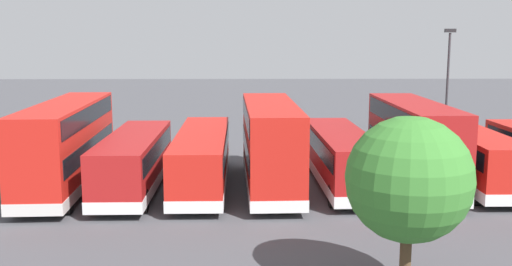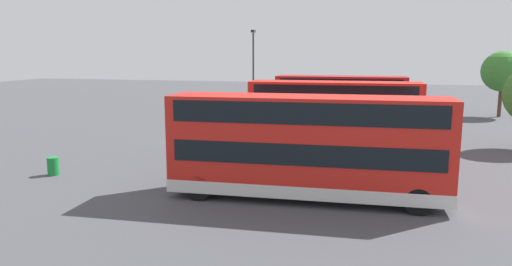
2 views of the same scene
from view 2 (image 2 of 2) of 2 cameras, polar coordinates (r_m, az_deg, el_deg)
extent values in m
plane|color=#47474C|center=(35.35, -6.05, -0.77)|extent=(140.00, 140.00, 0.00)
cube|color=red|center=(45.70, 10.87, 3.56)|extent=(2.86, 10.17, 2.60)
cube|color=silver|center=(45.82, 10.83, 2.29)|extent=(2.91, 10.21, 0.55)
cube|color=black|center=(45.65, 10.89, 4.31)|extent=(2.90, 9.37, 0.90)
cube|color=black|center=(46.09, 4.55, 4.51)|extent=(2.25, 0.13, 1.10)
cylinder|color=black|center=(44.98, 6.12, 2.18)|extent=(0.33, 1.11, 1.10)
cylinder|color=black|center=(47.20, 6.44, 2.52)|extent=(0.33, 1.11, 1.10)
cylinder|color=black|center=(44.75, 15.44, 1.84)|extent=(0.33, 1.11, 1.10)
cylinder|color=black|center=(46.98, 15.32, 2.20)|extent=(0.33, 1.11, 1.10)
cube|color=red|center=(41.81, 9.78, 3.04)|extent=(2.61, 10.48, 2.60)
cube|color=silver|center=(41.93, 9.74, 1.65)|extent=(2.65, 10.52, 0.55)
cube|color=black|center=(41.74, 9.80, 3.86)|extent=(2.66, 9.68, 0.90)
cube|color=black|center=(42.47, 2.69, 4.09)|extent=(2.25, 0.07, 1.10)
cylinder|color=black|center=(41.31, 4.31, 1.54)|extent=(0.31, 1.10, 1.10)
cylinder|color=black|center=(43.50, 4.82, 1.94)|extent=(0.31, 1.10, 1.10)
cylinder|color=black|center=(40.72, 14.99, 1.12)|extent=(0.31, 1.10, 1.10)
cylinder|color=black|center=(42.95, 14.96, 1.55)|extent=(0.31, 1.10, 1.10)
cube|color=#A51919|center=(38.43, 10.15, 3.66)|extent=(2.70, 10.23, 4.20)
cube|color=silver|center=(38.66, 10.07, 0.97)|extent=(2.74, 10.27, 0.55)
cube|color=black|center=(38.45, 10.14, 3.37)|extent=(2.75, 9.43, 0.90)
cube|color=black|center=(38.30, 10.22, 5.89)|extent=(2.75, 9.43, 0.90)
cube|color=black|center=(39.09, 2.61, 3.61)|extent=(2.25, 0.09, 1.10)
cylinder|color=black|center=(37.97, 4.38, 0.82)|extent=(0.32, 1.10, 1.10)
cylinder|color=black|center=(40.16, 4.90, 1.30)|extent=(0.32, 1.10, 1.10)
cylinder|color=black|center=(37.51, 15.60, 0.38)|extent=(0.32, 1.10, 1.10)
cylinder|color=black|center=(39.73, 15.50, 0.89)|extent=(0.32, 1.10, 1.10)
cube|color=#A51919|center=(34.84, 9.02, 1.76)|extent=(2.88, 10.83, 2.60)
cube|color=silver|center=(34.99, 8.98, 0.10)|extent=(2.92, 10.87, 0.55)
cube|color=black|center=(34.76, 9.05, 2.74)|extent=(2.91, 10.03, 0.90)
cube|color=black|center=(35.51, 0.30, 3.01)|extent=(2.25, 0.13, 1.10)
cylinder|color=black|center=(34.38, 2.22, -0.08)|extent=(0.33, 1.11, 1.10)
cylinder|color=black|center=(36.57, 2.87, 0.50)|extent=(0.33, 1.11, 1.10)
cylinder|color=black|center=(33.87, 15.57, -0.58)|extent=(0.33, 1.11, 1.10)
cylinder|color=black|center=(36.09, 15.41, 0.04)|extent=(0.33, 1.11, 1.10)
cube|color=red|center=(30.94, 9.40, 2.26)|extent=(2.94, 10.97, 4.20)
cube|color=silver|center=(31.22, 9.31, -1.06)|extent=(2.99, 11.01, 0.55)
cube|color=black|center=(30.97, 9.39, 1.90)|extent=(2.97, 10.17, 0.90)
cube|color=black|center=(30.79, 9.48, 5.03)|extent=(2.97, 10.17, 0.90)
cube|color=black|center=(31.72, -0.53, 2.21)|extent=(2.25, 0.14, 1.10)
cylinder|color=black|center=(30.61, 1.62, -1.29)|extent=(0.34, 1.11, 1.10)
cylinder|color=black|center=(32.79, 2.35, -0.56)|extent=(0.34, 1.11, 1.10)
cylinder|color=black|center=(30.19, 16.86, -1.86)|extent=(0.34, 1.11, 1.10)
cylinder|color=black|center=(32.40, 16.57, -1.08)|extent=(0.34, 1.11, 1.10)
cube|color=red|center=(27.54, 7.70, -0.28)|extent=(2.70, 11.86, 2.60)
cube|color=silver|center=(27.73, 7.65, -2.37)|extent=(2.74, 11.90, 0.55)
cube|color=black|center=(27.44, 7.72, 0.95)|extent=(2.75, 11.06, 0.90)
cube|color=black|center=(28.67, -4.17, 1.38)|extent=(2.25, 0.09, 1.10)
cylinder|color=black|center=(27.50, -2.01, -2.55)|extent=(0.31, 1.10, 1.10)
cylinder|color=black|center=(29.63, -0.83, -1.66)|extent=(0.31, 1.10, 1.10)
cylinder|color=black|center=(26.56, 17.11, -3.42)|extent=(0.31, 1.10, 1.10)
cylinder|color=black|center=(28.75, 16.87, -2.43)|extent=(0.31, 1.10, 1.10)
cube|color=#A51919|center=(24.07, 8.58, -1.74)|extent=(2.66, 10.51, 2.60)
cube|color=silver|center=(24.29, 8.52, -4.11)|extent=(2.70, 10.55, 0.55)
cube|color=black|center=(23.95, 8.62, -0.34)|extent=(2.71, 9.71, 0.90)
cube|color=black|center=(24.98, -3.50, 0.16)|extent=(2.25, 0.08, 1.10)
cylinder|color=black|center=(23.88, -0.98, -4.43)|extent=(0.31, 1.10, 1.10)
cylinder|color=black|center=(26.00, 0.29, -3.26)|extent=(0.31, 1.10, 1.10)
cylinder|color=black|center=(23.18, 17.78, -5.33)|extent=(0.31, 1.10, 1.10)
cylinder|color=black|center=(25.36, 17.45, -4.04)|extent=(0.31, 1.10, 1.10)
cube|color=red|center=(20.48, 6.16, -1.41)|extent=(3.07, 12.03, 4.20)
cube|color=silver|center=(20.91, 6.07, -6.32)|extent=(3.11, 12.08, 0.55)
cube|color=black|center=(20.52, 6.15, -1.96)|extent=(3.09, 11.24, 0.90)
cube|color=black|center=(20.25, 6.24, 2.76)|extent=(3.09, 11.24, 0.90)
cube|color=black|center=(21.94, -9.63, -1.28)|extent=(2.25, 0.16, 1.10)
cylinder|color=black|center=(20.82, -6.95, -6.62)|extent=(0.35, 1.11, 1.10)
cylinder|color=black|center=(22.88, -5.12, -5.10)|extent=(0.35, 1.11, 1.10)
cylinder|color=black|center=(19.92, 19.02, -7.85)|extent=(0.35, 1.11, 1.10)
cylinder|color=black|center=(22.06, 18.33, -6.12)|extent=(0.35, 1.11, 1.10)
cube|color=#235999|center=(51.57, 15.09, 4.25)|extent=(3.23, 5.79, 2.80)
cube|color=black|center=(52.21, 10.98, 4.14)|extent=(2.75, 2.33, 2.20)
cylinder|color=black|center=(51.21, 10.69, 2.91)|extent=(0.42, 1.03, 1.00)
cylinder|color=black|center=(53.41, 11.19, 3.17)|extent=(0.42, 1.03, 1.00)
cylinder|color=black|center=(50.39, 16.83, 2.56)|extent=(0.42, 1.03, 1.00)
cylinder|color=black|center=(52.63, 17.08, 2.83)|extent=(0.42, 1.03, 1.00)
cube|color=#A5D14C|center=(38.47, -7.04, 0.86)|extent=(4.71, 4.24, 0.70)
cube|color=black|center=(38.19, -6.97, 1.75)|extent=(3.17, 2.99, 0.55)
cylinder|color=black|center=(39.89, -8.83, 0.83)|extent=(0.64, 0.57, 0.64)
cylinder|color=black|center=(40.32, -6.63, 0.97)|extent=(0.64, 0.57, 0.64)
cylinder|color=black|center=(36.68, -7.47, 0.09)|extent=(0.64, 0.57, 0.64)
cylinder|color=black|center=(37.14, -5.10, 0.26)|extent=(0.64, 0.57, 0.64)
cube|color=black|center=(47.83, -7.16, 2.58)|extent=(4.43, 2.21, 0.70)
cube|color=black|center=(47.94, -7.07, 3.35)|extent=(2.71, 1.88, 0.55)
cylinder|color=black|center=(46.14, -7.14, 2.06)|extent=(0.66, 0.28, 0.64)
cylinder|color=black|center=(46.89, -8.88, 2.14)|extent=(0.66, 0.28, 0.64)
cylinder|color=black|center=(48.87, -5.50, 2.51)|extent=(0.66, 0.28, 0.64)
cylinder|color=black|center=(49.58, -7.17, 2.58)|extent=(0.66, 0.28, 0.64)
cylinder|color=#38383D|center=(44.17, -0.33, 6.71)|extent=(0.16, 0.16, 8.18)
cube|color=#262628|center=(44.16, -0.34, 12.21)|extent=(0.70, 0.30, 0.24)
cylinder|color=#197F33|center=(27.07, -23.32, -3.71)|extent=(0.60, 0.60, 0.95)
cylinder|color=#4C3823|center=(53.41, 27.41, 3.43)|extent=(0.36, 0.36, 3.16)
sphere|color=#387A2D|center=(53.23, 27.66, 6.63)|extent=(4.03, 4.03, 4.03)
camera|label=1|loc=(40.12, 57.97, 7.52)|focal=40.90mm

